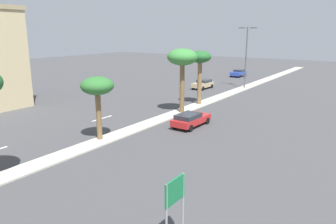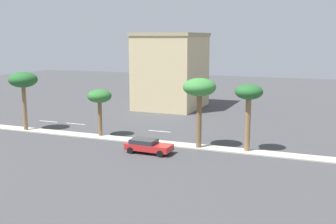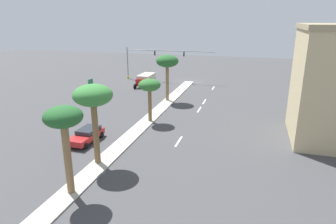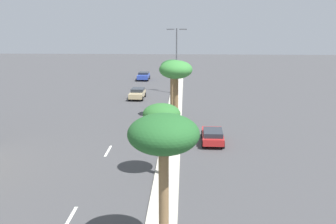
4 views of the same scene
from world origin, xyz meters
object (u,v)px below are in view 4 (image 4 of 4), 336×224
street_lamp_trailing (177,55)px  palm_tree_mid (176,72)px  sedan_tan_leading (137,93)px  sedan_red_left (213,135)px  palm_tree_outboard (173,70)px  sedan_blue_right (144,76)px  palm_tree_inboard (164,138)px  palm_tree_center (162,116)px

street_lamp_trailing → palm_tree_mid: bearing=-89.0°
sedan_tan_leading → sedan_red_left: (9.15, -19.46, -0.04)m
palm_tree_outboard → street_lamp_trailing: bearing=89.5°
sedan_blue_right → sedan_tan_leading: bearing=-87.1°
palm_tree_mid → sedan_red_left: size_ratio=1.55×
palm_tree_mid → sedan_blue_right: size_ratio=1.80×
palm_tree_mid → sedan_red_left: (3.48, -4.03, -5.22)m
street_lamp_trailing → sedan_red_left: 24.30m
palm_tree_inboard → street_lamp_trailing: bearing=90.4°
palm_tree_mid → palm_tree_outboard: (-0.46, 4.77, -0.45)m
palm_tree_inboard → palm_tree_mid: palm_tree_mid is taller
palm_tree_center → sedan_red_left: (4.20, 7.75, -3.71)m
sedan_tan_leading → palm_tree_outboard: bearing=-63.9°
palm_tree_outboard → sedan_tan_leading: 12.77m
palm_tree_center → sedan_tan_leading: size_ratio=1.29×
palm_tree_outboard → sedan_red_left: 10.76m
sedan_blue_right → street_lamp_trailing: bearing=-63.7°
palm_tree_outboard → sedan_red_left: (3.93, -8.80, -4.78)m
sedan_tan_leading → palm_tree_mid: bearing=-69.8°
palm_tree_center → sedan_blue_right: size_ratio=1.35×
street_lamp_trailing → sedan_tan_leading: bearing=-143.0°
sedan_red_left → palm_tree_center: bearing=-118.4°
palm_tree_mid → palm_tree_outboard: palm_tree_mid is taller
palm_tree_mid → sedan_blue_right: bearing=101.5°
palm_tree_inboard → palm_tree_mid: 21.66m
palm_tree_center → sedan_tan_leading: 27.90m
sedan_tan_leading → sedan_red_left: sedan_tan_leading is taller
palm_tree_inboard → sedan_blue_right: size_ratio=1.79×
palm_tree_center → palm_tree_mid: palm_tree_mid is taller
palm_tree_outboard → sedan_tan_leading: (-5.22, 10.65, -4.74)m
palm_tree_inboard → palm_tree_center: bearing=93.9°
street_lamp_trailing → sedan_blue_right: bearing=116.3°
palm_tree_mid → sedan_tan_leading: bearing=110.2°
palm_tree_outboard → sedan_red_left: bearing=-65.9°
street_lamp_trailing → sedan_red_left: (3.82, -23.48, -4.92)m
sedan_blue_right → sedan_red_left: (9.98, -35.94, -0.04)m
palm_tree_outboard → sedan_blue_right: size_ratio=1.68×
palm_tree_center → sedan_tan_leading: bearing=100.3°
palm_tree_center → palm_tree_inboard: bearing=-86.1°
palm_tree_outboard → sedan_blue_right: 28.21m
palm_tree_mid → palm_tree_inboard: bearing=-90.1°
palm_tree_inboard → street_lamp_trailing: (-0.29, 41.11, -0.28)m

